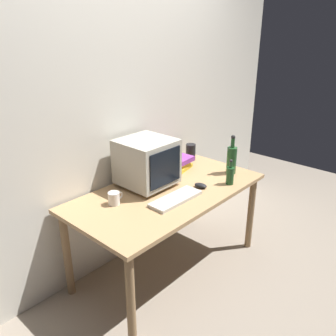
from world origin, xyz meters
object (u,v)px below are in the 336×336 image
keyboard (176,199)px  book_stack (179,164)px  bottle_short (230,175)px  metal_canister (191,152)px  bottle_tall (232,159)px  mug (114,198)px  crt_monitor (147,162)px  computer_mouse (201,185)px

keyboard → book_stack: bearing=38.8°
bottle_short → metal_canister: bearing=69.1°
metal_canister → bottle_tall: bearing=-92.6°
bottle_short → book_stack: size_ratio=0.79×
book_stack → mug: bearing=-174.6°
bottle_tall → metal_canister: 0.45m
keyboard → metal_canister: 0.83m
keyboard → bottle_tall: size_ratio=1.26×
bottle_tall → keyboard: bearing=178.6°
crt_monitor → keyboard: size_ratio=0.93×
keyboard → mug: 0.43m
keyboard → book_stack: (0.45, 0.35, 0.05)m
bottle_tall → mug: bearing=163.8°
bottle_short → mug: (-0.82, 0.41, -0.03)m
keyboard → crt_monitor: bearing=83.7°
mug → bottle_short: bearing=-26.5°
bottle_tall → bottle_short: (-0.19, -0.11, -0.05)m
computer_mouse → book_stack: (0.17, 0.36, 0.04)m
keyboard → book_stack: 0.58m
keyboard → book_stack: book_stack is taller
mug → keyboard: bearing=-40.4°
bottle_tall → book_stack: size_ratio=1.28×
crt_monitor → bottle_short: size_ratio=1.89×
computer_mouse → bottle_short: 0.25m
bottle_short → keyboard: bearing=165.2°
crt_monitor → bottle_tall: 0.74m
mug → metal_canister: metal_canister is taller
bottle_tall → metal_canister: bearing=87.4°
bottle_short → computer_mouse: bearing=148.5°
keyboard → computer_mouse: computer_mouse is taller
keyboard → bottle_tall: bearing=-0.5°
bottle_short → book_stack: bearing=95.0°
book_stack → metal_canister: 0.27m
computer_mouse → mug: bearing=146.1°
computer_mouse → metal_canister: bearing=36.8°
bottle_tall → metal_canister: (0.02, 0.45, -0.05)m
bottle_tall → crt_monitor: bearing=152.0°
metal_canister → crt_monitor: bearing=-171.0°
computer_mouse → bottle_tall: size_ratio=0.30×
keyboard → mug: (-0.33, 0.28, 0.03)m
book_stack → mug: (-0.78, -0.07, -0.01)m
book_stack → keyboard: bearing=-142.0°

